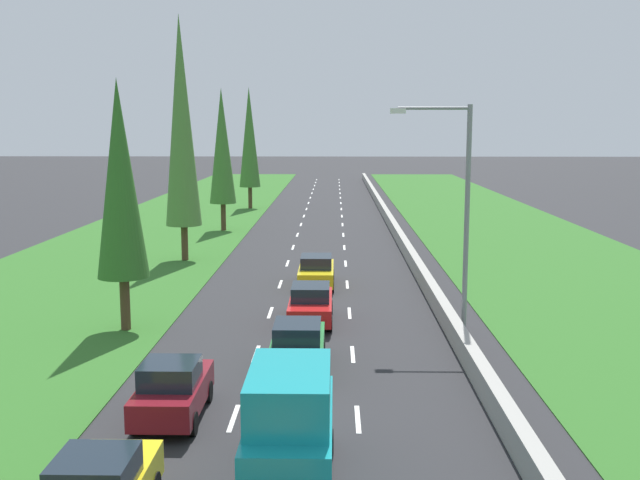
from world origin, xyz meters
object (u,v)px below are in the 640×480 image
(maroon_hatchback_left_lane, at_px, (173,390))
(poplar_tree_fifth, at_px, (249,138))
(red_sedan_centre_lane, at_px, (311,304))
(yellow_sedan_centre_lane, at_px, (316,271))
(poplar_tree_second, at_px, (120,180))
(teal_van_centre_lane, at_px, (290,426))
(poplar_tree_fourth, at_px, (222,147))
(poplar_tree_third, at_px, (181,122))
(green_sedan_centre_lane, at_px, (298,346))
(street_light_mast, at_px, (459,201))

(maroon_hatchback_left_lane, bearing_deg, poplar_tree_fifth, 94.19)
(red_sedan_centre_lane, distance_m, maroon_hatchback_left_lane, 10.99)
(yellow_sedan_centre_lane, relative_size, poplar_tree_fifth, 0.37)
(maroon_hatchback_left_lane, xyz_separation_m, poplar_tree_second, (-3.89, 9.09, 5.23))
(teal_van_centre_lane, relative_size, poplar_tree_fourth, 0.44)
(teal_van_centre_lane, bearing_deg, poplar_tree_third, 105.95)
(poplar_tree_fifth, bearing_deg, teal_van_centre_lane, -82.64)
(yellow_sedan_centre_lane, height_order, poplar_tree_fifth, poplar_tree_fifth)
(poplar_tree_third, bearing_deg, green_sedan_centre_lane, -68.78)
(yellow_sedan_centre_lane, xyz_separation_m, maroon_hatchback_left_lane, (-3.60, -17.51, 0.02))
(teal_van_centre_lane, bearing_deg, red_sedan_centre_lane, 89.99)
(teal_van_centre_lane, distance_m, poplar_tree_third, 30.70)
(maroon_hatchback_left_lane, relative_size, poplar_tree_second, 0.39)
(poplar_tree_third, bearing_deg, poplar_tree_fourth, 88.28)
(teal_van_centre_lane, height_order, street_light_mast, street_light_mast)
(red_sedan_centre_lane, xyz_separation_m, poplar_tree_second, (-7.43, -1.31, 5.25))
(green_sedan_centre_lane, height_order, poplar_tree_fifth, poplar_tree_fifth)
(teal_van_centre_lane, relative_size, maroon_hatchback_left_lane, 1.26)
(poplar_tree_second, relative_size, poplar_tree_fifth, 0.83)
(teal_van_centre_lane, xyz_separation_m, street_light_mast, (5.90, 13.33, 3.83))
(yellow_sedan_centre_lane, bearing_deg, poplar_tree_third, 138.17)
(green_sedan_centre_lane, distance_m, poplar_tree_fifth, 50.91)
(red_sedan_centre_lane, relative_size, poplar_tree_fifth, 0.37)
(poplar_tree_fourth, relative_size, poplar_tree_fifth, 0.92)
(poplar_tree_fifth, height_order, street_light_mast, poplar_tree_fifth)
(street_light_mast, bearing_deg, poplar_tree_fourth, 115.53)
(green_sedan_centre_lane, relative_size, maroon_hatchback_left_lane, 1.15)
(green_sedan_centre_lane, relative_size, yellow_sedan_centre_lane, 1.00)
(poplar_tree_third, bearing_deg, red_sedan_centre_lane, -60.49)
(teal_van_centre_lane, height_order, green_sedan_centre_lane, teal_van_centre_lane)
(poplar_tree_fifth, relative_size, street_light_mast, 1.34)
(poplar_tree_third, distance_m, poplar_tree_fifth, 29.53)
(teal_van_centre_lane, bearing_deg, street_light_mast, 66.13)
(green_sedan_centre_lane, bearing_deg, street_light_mast, 39.72)
(red_sedan_centre_lane, distance_m, poplar_tree_third, 18.34)
(green_sedan_centre_lane, height_order, red_sedan_centre_lane, same)
(street_light_mast, bearing_deg, red_sedan_centre_lane, 171.37)
(green_sedan_centre_lane, xyz_separation_m, red_sedan_centre_lane, (0.25, 6.00, 0.00))
(teal_van_centre_lane, bearing_deg, maroon_hatchback_left_lane, 132.79)
(green_sedan_centre_lane, distance_m, poplar_tree_fourth, 35.12)
(green_sedan_centre_lane, bearing_deg, poplar_tree_fourth, 102.62)
(poplar_tree_second, xyz_separation_m, poplar_tree_fourth, (-0.38, 29.11, 0.56))
(maroon_hatchback_left_lane, distance_m, poplar_tree_third, 26.46)
(green_sedan_centre_lane, height_order, poplar_tree_second, poplar_tree_second)
(poplar_tree_fourth, relative_size, street_light_mast, 1.24)
(red_sedan_centre_lane, bearing_deg, poplar_tree_fourth, 105.70)
(green_sedan_centre_lane, xyz_separation_m, poplar_tree_fifth, (-7.27, 50.00, 6.29))
(yellow_sedan_centre_lane, relative_size, poplar_tree_fourth, 0.40)
(poplar_tree_fourth, bearing_deg, teal_van_centre_lane, -79.47)
(teal_van_centre_lane, height_order, yellow_sedan_centre_lane, teal_van_centre_lane)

